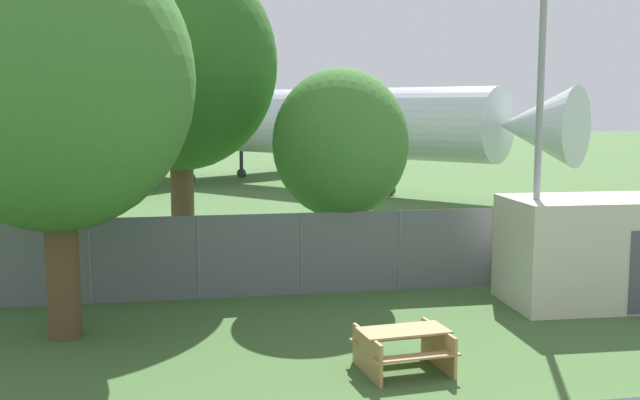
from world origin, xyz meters
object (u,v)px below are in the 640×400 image
object	(u,v)px
airplane	(230,122)
portable_cabin	(594,251)
tree_left_of_cabin	(54,80)
picnic_bench_near_cabin	(403,345)
tree_near_hangar	(340,144)
tree_far_right	(179,64)

from	to	relation	value
airplane	portable_cabin	world-z (taller)	airplane
airplane	tree_left_of_cabin	xyz separation A→B (m)	(-5.38, -31.38, 1.47)
airplane	picnic_bench_near_cabin	xyz separation A→B (m)	(0.87, -34.51, -3.27)
airplane	tree_near_hangar	size ratio (longest dim) A/B	6.11
portable_cabin	tree_left_of_cabin	xyz separation A→B (m)	(-12.06, -0.50, 3.94)
tree_near_hangar	portable_cabin	bearing A→B (deg)	-27.74
portable_cabin	tree_far_right	distance (m)	11.91
portable_cabin	picnic_bench_near_cabin	world-z (taller)	portable_cabin
portable_cabin	tree_left_of_cabin	world-z (taller)	tree_left_of_cabin
tree_near_hangar	tree_left_of_cabin	bearing A→B (deg)	-152.08
portable_cabin	picnic_bench_near_cabin	xyz separation A→B (m)	(-5.81, -3.62, -0.81)
picnic_bench_near_cabin	tree_near_hangar	size ratio (longest dim) A/B	0.30
tree_left_of_cabin	tree_far_right	world-z (taller)	tree_far_right
tree_left_of_cabin	tree_far_right	xyz separation A→B (m)	(2.41, 5.76, 0.64)
picnic_bench_near_cabin	tree_far_right	bearing A→B (deg)	113.39
tree_near_hangar	tree_far_right	size ratio (longest dim) A/B	0.64
airplane	tree_left_of_cabin	size ratio (longest dim) A/B	4.20
tree_left_of_cabin	picnic_bench_near_cabin	bearing A→B (deg)	-26.57
portable_cabin	tree_far_right	xyz separation A→B (m)	(-9.65, 5.26, 4.58)
portable_cabin	tree_far_right	size ratio (longest dim) A/B	0.48
picnic_bench_near_cabin	tree_left_of_cabin	bearing A→B (deg)	153.43
tree_far_right	tree_near_hangar	bearing A→B (deg)	-29.77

